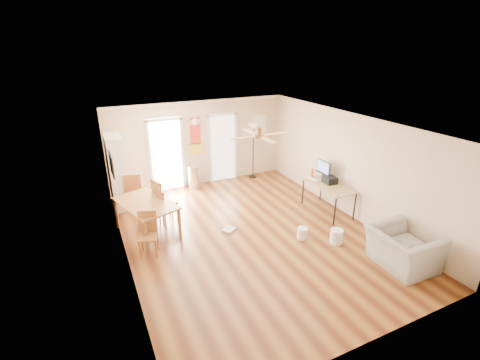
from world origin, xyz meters
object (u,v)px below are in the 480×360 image
dining_chair_near (148,235)px  computer_desk (328,198)px  dining_table (147,218)px  wastebasket_a (302,233)px  trash_can (194,177)px  dining_chair_far (134,191)px  printer (330,180)px  bookshelf (117,172)px  armchair (402,249)px  dining_chair_right_b (168,207)px  torchiere_lamp (253,151)px  dining_chair_right_a (165,200)px  wastebasket_b (336,236)px

dining_chair_near → computer_desk: size_ratio=0.66×
dining_table → dining_chair_near: 0.89m
dining_table → wastebasket_a: (3.13, -1.75, -0.26)m
trash_can → computer_desk: computer_desk is taller
dining_chair_far → printer: (4.66, -2.23, 0.32)m
bookshelf → dining_chair_near: (0.23, -2.62, -0.53)m
computer_desk → armchair: size_ratio=1.19×
bookshelf → dining_chair_far: (0.32, -0.31, -0.48)m
computer_desk → printer: 0.49m
printer → dining_table: bearing=175.1°
dining_table → printer: 4.69m
dining_chair_right_b → computer_desk: bearing=-116.3°
dining_chair_far → armchair: 6.53m
dining_chair_near → armchair: dining_chair_near is taller
dining_table → torchiere_lamp: 4.47m
torchiere_lamp → wastebasket_a: torchiere_lamp is taller
dining_table → torchiere_lamp: size_ratio=0.88×
dining_chair_far → printer: 5.17m
printer → wastebasket_a: bearing=-142.0°
torchiere_lamp → computer_desk: torchiere_lamp is taller
armchair → trash_can: bearing=27.2°
wastebasket_a → armchair: bearing=-54.9°
dining_chair_far → trash_can: (1.87, 0.64, -0.17)m
dining_table → trash_can: dining_table is taller
dining_chair_right_a → printer: 4.24m
dining_chair_right_a → computer_desk: size_ratio=0.79×
dining_chair_right_b → wastebasket_b: dining_chair_right_b is taller
dining_chair_far → trash_can: 1.98m
bookshelf → printer: bearing=-30.5°
dining_chair_far → wastebasket_a: (3.18, -3.19, -0.39)m
dining_chair_right_a → dining_chair_far: 1.17m
wastebasket_a → bookshelf: bearing=135.1°
printer → wastebasket_b: (-0.89, -1.43, -0.68)m
dining_chair_near → dining_chair_far: (0.09, 2.31, 0.05)m
dining_table → wastebasket_a: 3.59m
printer → computer_desk: bearing=-128.1°
armchair → dining_chair_near: bearing=63.0°
wastebasket_b → dining_chair_right_a: bearing=140.0°
bookshelf → dining_chair_far: size_ratio=1.91×
dining_table → armchair: dining_table is taller
dining_chair_far → wastebasket_b: (3.77, -3.66, -0.36)m
dining_chair_right_a → trash_can: size_ratio=1.56×
armchair → torchiere_lamp: bearing=7.1°
dining_chair_right_a → dining_chair_near: dining_chair_right_a is taller
dining_chair_far → wastebasket_a: dining_chair_far is taller
trash_can → computer_desk: 4.01m
dining_chair_near → torchiere_lamp: size_ratio=0.52×
armchair → wastebasket_b: bearing=28.9°
dining_chair_right_b → torchiere_lamp: torchiere_lamp is taller
bookshelf → dining_chair_right_b: bookshelf is taller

